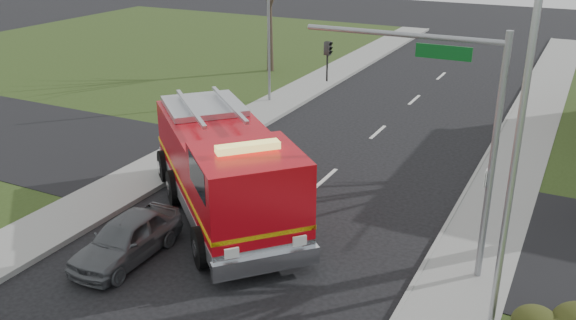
% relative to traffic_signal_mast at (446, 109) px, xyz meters
% --- Properties ---
extents(ground, '(120.00, 120.00, 0.00)m').
position_rel_traffic_signal_mast_xyz_m(ground, '(-5.21, -1.50, -4.71)').
color(ground, black).
rests_on(ground, ground).
extents(sidewalk_right, '(2.40, 80.00, 0.15)m').
position_rel_traffic_signal_mast_xyz_m(sidewalk_right, '(0.99, -1.50, -4.63)').
color(sidewalk_right, gray).
rests_on(sidewalk_right, ground).
extents(sidewalk_left, '(2.40, 80.00, 0.15)m').
position_rel_traffic_signal_mast_xyz_m(sidewalk_left, '(-11.41, -1.50, -4.63)').
color(sidewalk_left, gray).
rests_on(sidewalk_left, ground).
extents(traffic_signal_mast, '(5.29, 0.18, 6.80)m').
position_rel_traffic_signal_mast_xyz_m(traffic_signal_mast, '(0.00, 0.00, 0.00)').
color(traffic_signal_mast, gray).
rests_on(traffic_signal_mast, ground).
extents(streetlight_pole, '(1.48, 0.16, 8.40)m').
position_rel_traffic_signal_mast_xyz_m(streetlight_pole, '(1.93, -2.00, -0.16)').
color(streetlight_pole, '#B7BABF').
rests_on(streetlight_pole, ground).
extents(utility_pole_far, '(0.14, 0.14, 7.00)m').
position_rel_traffic_signal_mast_xyz_m(utility_pole_far, '(-12.01, 12.50, -1.21)').
color(utility_pole_far, gray).
rests_on(utility_pole_far, ground).
extents(fire_engine, '(8.37, 8.10, 3.51)m').
position_rel_traffic_signal_mast_xyz_m(fire_engine, '(-6.90, 0.15, -3.12)').
color(fire_engine, '#B80812').
rests_on(fire_engine, ground).
extents(parked_car_maroon, '(1.59, 3.85, 1.30)m').
position_rel_traffic_signal_mast_xyz_m(parked_car_maroon, '(-8.01, -3.46, -4.06)').
color(parked_car_maroon, '#55585C').
rests_on(parked_car_maroon, ground).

